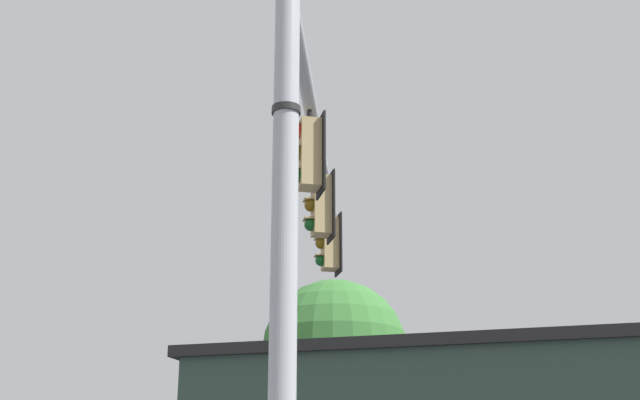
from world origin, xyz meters
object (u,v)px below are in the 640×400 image
Objects in this scene: traffic_light_mid_inner at (320,206)px; street_name_sign at (289,121)px; traffic_light_mid_outer at (329,244)px; traffic_light_nearest_pole at (308,154)px.

street_name_sign is (-4.83, 1.45, -0.67)m from traffic_light_mid_inner.
traffic_light_mid_inner is 2.38m from traffic_light_mid_outer.
street_name_sign is (-2.55, 0.76, -0.67)m from traffic_light_nearest_pole.
traffic_light_mid_outer is (4.56, -1.39, 0.00)m from traffic_light_nearest_pole.
traffic_light_mid_inner is at bearing -16.99° from traffic_light_nearest_pole.
traffic_light_nearest_pole is 4.77m from traffic_light_mid_outer.
traffic_light_nearest_pole is 1.00× the size of traffic_light_mid_outer.
traffic_light_mid_inner reaches higher than street_name_sign.
traffic_light_mid_inner is at bearing 163.01° from traffic_light_mid_outer.
traffic_light_nearest_pole is at bearing -16.56° from street_name_sign.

